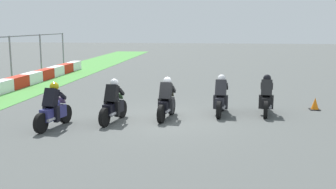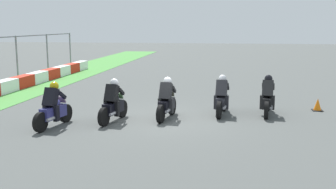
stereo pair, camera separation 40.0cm
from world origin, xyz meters
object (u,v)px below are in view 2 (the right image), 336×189
traffic_cone (318,105)px  rider_lane_d (113,104)px  rider_lane_a (268,99)px  rider_lane_c (167,102)px  rider_lane_b (222,98)px  rider_lane_e (53,109)px

traffic_cone → rider_lane_d: bearing=111.5°
rider_lane_a → rider_lane_d: (-1.89, 5.44, 0.00)m
rider_lane_a → rider_lane_d: same height
rider_lane_d → rider_lane_c: bearing=-57.0°
rider_lane_b → rider_lane_e: size_ratio=1.01×
traffic_cone → rider_lane_b: bearing=109.0°
rider_lane_b → traffic_cone: 3.99m
rider_lane_d → rider_lane_e: bearing=130.9°
rider_lane_a → rider_lane_d: size_ratio=1.00×
rider_lane_b → rider_lane_d: (-1.66, 3.73, 0.00)m
rider_lane_a → rider_lane_b: same height
rider_lane_d → rider_lane_a: bearing=-60.2°
rider_lane_c → traffic_cone: rider_lane_c is taller
rider_lane_c → traffic_cone: (2.22, -5.71, -0.40)m
rider_lane_a → traffic_cone: bearing=-55.1°
rider_lane_b → rider_lane_c: same height
rider_lane_e → rider_lane_b: bearing=-53.1°
rider_lane_a → traffic_cone: 2.34m
rider_lane_c → rider_lane_e: size_ratio=1.00×
rider_lane_c → rider_lane_d: same height
rider_lane_a → rider_lane_c: (-1.16, 3.66, 0.00)m
rider_lane_d → traffic_cone: 8.06m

